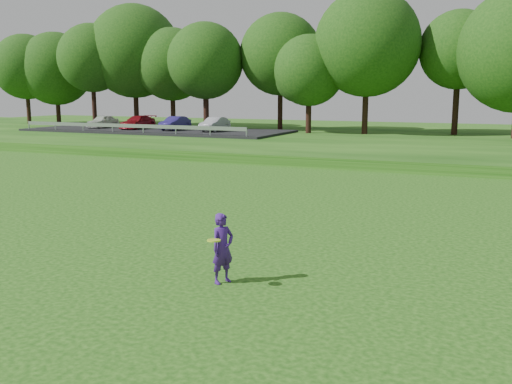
% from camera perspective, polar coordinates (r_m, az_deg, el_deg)
% --- Properties ---
extents(ground, '(140.00, 140.00, 0.00)m').
position_cam_1_polar(ground, '(12.47, -2.98, -9.30)').
color(ground, '#123E0C').
rests_on(ground, ground).
extents(berm, '(130.00, 30.00, 0.60)m').
position_cam_1_polar(berm, '(44.96, 17.23, 4.66)').
color(berm, '#123E0C').
rests_on(berm, ground).
extents(walking_path, '(130.00, 1.60, 0.04)m').
position_cam_1_polar(walking_path, '(31.21, 14.00, 2.14)').
color(walking_path, gray).
rests_on(walking_path, ground).
extents(treeline, '(104.00, 7.00, 15.00)m').
position_cam_1_polar(treeline, '(48.93, 18.32, 14.16)').
color(treeline, '#143C0E').
rests_on(treeline, berm).
extents(parking_lot, '(24.00, 9.00, 1.38)m').
position_cam_1_polar(parking_lot, '(52.46, -10.20, 6.39)').
color(parking_lot, black).
rests_on(parking_lot, berm).
extents(woman, '(0.57, 0.92, 1.55)m').
position_cam_1_polar(woman, '(12.42, -3.36, -5.64)').
color(woman, '#401B7A').
rests_on(woman, ground).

